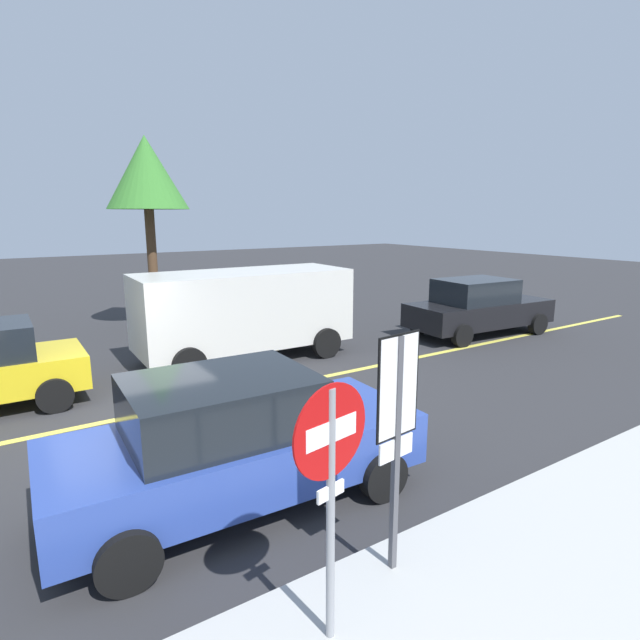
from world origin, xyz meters
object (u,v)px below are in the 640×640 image
Objects in this scene: stop_sign at (331,475)px; car_black_approaching at (478,307)px; car_blue_far_lane at (235,440)px; tree_centre_verge at (147,175)px; white_van at (243,309)px; speed_limit_sign at (397,413)px.

stop_sign is 0.50× the size of car_black_approaching.
car_blue_far_lane is 11.37m from tree_centre_verge.
white_van is at bearing 64.42° from car_blue_far_lane.
car_blue_far_lane is at bearing 83.73° from stop_sign.
white_van is 1.14× the size of car_blue_far_lane.
speed_limit_sign is 0.55× the size of car_blue_far_lane.
tree_centre_verge is (1.19, 12.66, 2.96)m from speed_limit_sign.
tree_centre_verge reaches higher than car_blue_far_lane.
speed_limit_sign is at bearing -95.39° from tree_centre_verge.
car_blue_far_lane is (-2.82, -5.89, -0.43)m from white_van.
white_van is 7.16m from car_black_approaching.
white_van is 0.89× the size of tree_centre_verge.
car_black_approaching is (7.00, -1.45, -0.43)m from white_van.
stop_sign is 0.51× the size of car_blue_far_lane.
car_black_approaching is at bearing 34.50° from stop_sign.
stop_sign is 12.27m from car_black_approaching.
tree_centre_verge is at bearing 101.21° from white_van.
car_black_approaching reaches higher than car_blue_far_lane.
speed_limit_sign is at bearing -71.74° from car_blue_far_lane.
stop_sign is at bearing -145.50° from car_black_approaching.
tree_centre_verge reaches higher than car_black_approaching.
speed_limit_sign is 0.48× the size of white_van.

